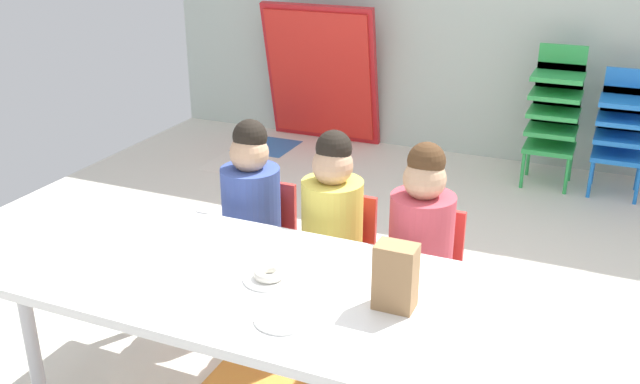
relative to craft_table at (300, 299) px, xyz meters
name	(u,v)px	position (x,y,z in m)	size (l,w,h in m)	color
ground_plane	(398,358)	(0.19, 0.55, -0.54)	(5.55, 5.47, 0.02)	silver
craft_table	(300,299)	(0.00, 0.00, 0.00)	(1.93, 0.82, 0.57)	white
seated_child_near_camera	(252,201)	(-0.53, 0.64, 0.02)	(0.32, 0.31, 0.92)	red
seated_child_middle_seat	(333,215)	(-0.14, 0.64, 0.02)	(0.33, 0.33, 0.92)	red
seated_child_far_right	(422,231)	(0.24, 0.64, 0.02)	(0.32, 0.31, 0.92)	red
kid_chair_green_stack	(555,109)	(0.51, 2.88, -0.01)	(0.32, 0.30, 0.92)	green
kid_chair_blue_stack	(623,125)	(0.93, 2.88, -0.07)	(0.32, 0.30, 0.80)	blue
folded_activity_table	(321,75)	(-1.26, 3.08, 0.01)	(0.90, 0.29, 1.09)	red
paper_bag_brown	(396,277)	(0.33, 0.01, 0.15)	(0.13, 0.09, 0.22)	#9E754C
paper_plate_near_edge	(269,279)	(-0.12, 0.01, 0.05)	(0.18, 0.18, 0.01)	white
paper_plate_center_table	(283,319)	(0.03, -0.20, 0.05)	(0.18, 0.18, 0.01)	white
donut_powdered_on_plate	(269,274)	(-0.12, 0.01, 0.07)	(0.11, 0.11, 0.03)	white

